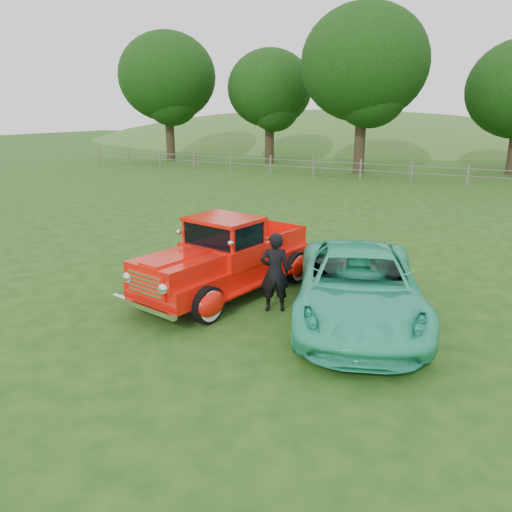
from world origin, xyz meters
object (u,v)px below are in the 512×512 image
at_px(tree_near_west, 364,64).
at_px(red_pickup, 226,259).
at_px(teal_sedan, 359,286).
at_px(man, 275,272).
at_px(tree_far_west, 167,77).
at_px(tree_mid_west, 270,89).

xyz_separation_m(tree_near_west, red_pickup, (3.73, -23.37, -6.00)).
relative_size(teal_sedan, man, 3.07).
relative_size(tree_near_west, man, 6.21).
bearing_deg(teal_sedan, tree_far_west, 114.02).
bearing_deg(tree_mid_west, tree_near_west, -20.56).
bearing_deg(tree_far_west, tree_mid_west, 14.04).
height_order(red_pickup, man, red_pickup).
distance_m(tree_far_west, red_pickup, 31.87).
bearing_deg(tree_mid_west, red_pickup, -66.02).
bearing_deg(teal_sedan, man, 171.40).
distance_m(tree_far_west, tree_near_west, 16.03).
distance_m(tree_near_west, red_pickup, 24.41).
xyz_separation_m(teal_sedan, man, (-1.68, -0.31, 0.12)).
relative_size(tree_mid_west, man, 5.04).
relative_size(tree_mid_west, red_pickup, 1.62).
height_order(tree_far_west, tree_mid_west, tree_far_west).
height_order(red_pickup, teal_sedan, red_pickup).
relative_size(red_pickup, man, 3.11).
distance_m(red_pickup, teal_sedan, 3.11).
height_order(tree_mid_west, red_pickup, tree_mid_west).
height_order(tree_near_west, teal_sedan, tree_near_west).
relative_size(tree_far_west, man, 5.92).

